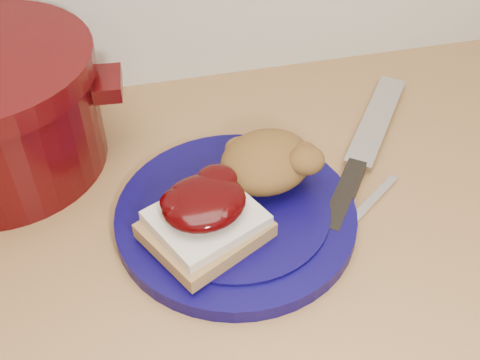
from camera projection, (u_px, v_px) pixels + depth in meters
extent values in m
cylinder|color=#09043A|center=(236.00, 216.00, 0.74)|extent=(0.38, 0.38, 0.02)
cube|color=olive|center=(205.00, 230.00, 0.69)|extent=(0.16, 0.16, 0.02)
cube|color=beige|center=(206.00, 218.00, 0.68)|extent=(0.15, 0.14, 0.01)
ellipsoid|color=black|center=(204.00, 202.00, 0.67)|extent=(0.12, 0.12, 0.03)
ellipsoid|color=brown|center=(266.00, 162.00, 0.74)|extent=(0.15, 0.14, 0.06)
cube|color=black|center=(343.00, 198.00, 0.76)|extent=(0.10, 0.12, 0.02)
cube|color=silver|center=(377.00, 118.00, 0.88)|extent=(0.16, 0.20, 0.00)
cube|color=silver|center=(364.00, 208.00, 0.76)|extent=(0.13, 0.10, 0.00)
cube|color=#3A0506|center=(107.00, 83.00, 0.77)|extent=(0.04, 0.07, 0.02)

